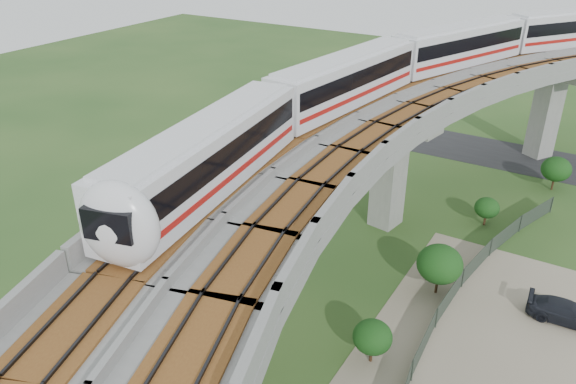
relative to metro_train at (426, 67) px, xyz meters
The scene contains 11 objects.
ground 18.46m from the metro_train, 98.04° to the right, with size 160.00×160.00×0.00m, color #274B1E.
dirt_lot 23.26m from the metro_train, 52.30° to the right, with size 18.00×26.00×0.04m, color #7F705C.
asphalt_road 20.57m from the metro_train, 96.70° to the left, with size 60.00×8.00×0.03m, color #232326.
viaduct 14.14m from the metro_train, 81.99° to the right, with size 19.58×73.98×11.40m.
metro_train is the anchor object (origin of this frame).
fence 19.51m from the metro_train, 60.12° to the right, with size 3.87×38.73×1.50m.
tree_0 17.53m from the metro_train, 46.72° to the left, with size 2.61×2.61×3.17m.
tree_1 12.33m from the metro_train, ahead, with size 1.96×1.96×2.41m.
tree_2 15.29m from the metro_train, 61.69° to the right, with size 3.00×3.00×3.59m.
tree_3 21.56m from the metro_train, 76.80° to the right, with size 2.23×2.23×2.73m.
car_dark 19.73m from the metro_train, 33.80° to the right, with size 1.87×4.60×1.34m, color black.
Camera 1 is at (14.60, -27.75, 23.07)m, focal length 35.00 mm.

